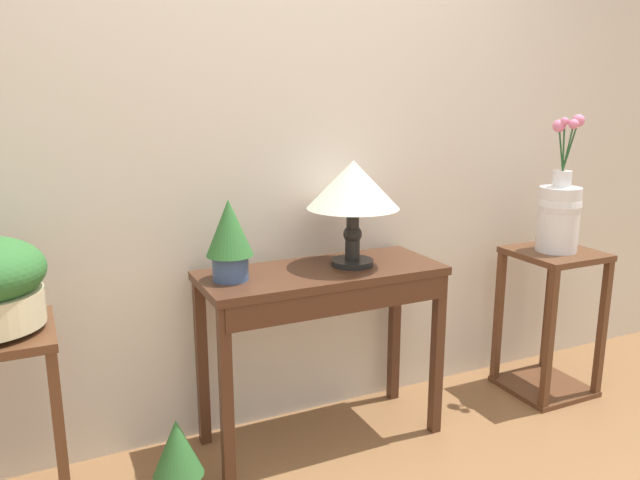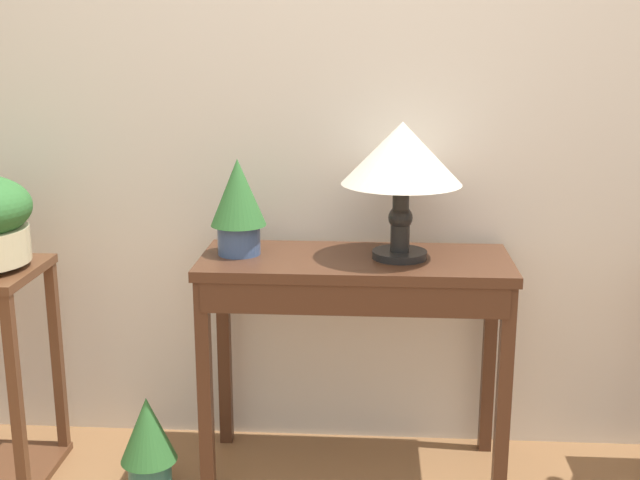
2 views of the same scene
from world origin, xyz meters
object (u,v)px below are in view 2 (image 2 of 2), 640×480
Objects in this scene: console_table at (355,295)px; potted_plant_on_console at (238,202)px; table_lamp at (402,158)px; potted_plant_floor at (148,440)px.

console_table is 3.18× the size of potted_plant_on_console.
table_lamp is 1.26m from potted_plant_floor.
console_table is 0.84m from potted_plant_floor.
potted_plant_on_console is 0.85m from potted_plant_floor.
potted_plant_floor is (-0.29, -0.20, -0.77)m from potted_plant_on_console.
potted_plant_on_console reaches higher than console_table.
potted_plant_on_console is 0.94× the size of potted_plant_floor.
table_lamp is (0.15, 0.02, 0.46)m from console_table.
console_table is 2.29× the size of table_lamp.
console_table is at bearing -171.14° from table_lamp.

